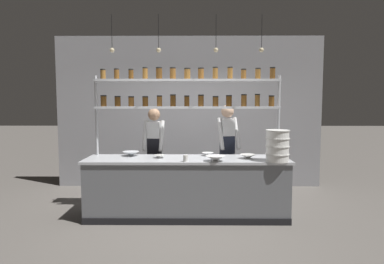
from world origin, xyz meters
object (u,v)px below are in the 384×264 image
object	(u,v)px
chef_center	(227,147)
prep_bowl_center_back	(131,154)
chef_left	(154,149)
prep_bowl_near_right	(248,157)
prep_bowl_center_front	(160,156)
spice_shelf_unit	(187,96)
prep_bowl_far_left	(216,159)
container_stack	(278,146)
prep_bowl_near_left	(208,154)
serving_cup_front	(186,158)

from	to	relation	value
chef_center	prep_bowl_center_back	xyz separation A→B (m)	(-1.58, -0.50, -0.05)
chef_left	prep_bowl_near_right	world-z (taller)	chef_left
prep_bowl_center_front	spice_shelf_unit	bearing A→B (deg)	36.60
prep_bowl_far_left	prep_bowl_near_right	bearing A→B (deg)	24.45
container_stack	prep_bowl_far_left	size ratio (longest dim) A/B	1.56
prep_bowl_near_left	prep_bowl_center_back	distance (m)	1.23
chef_center	prep_bowl_far_left	bearing A→B (deg)	-121.40
prep_bowl_center_back	serving_cup_front	xyz separation A→B (m)	(0.89, -0.52, 0.01)
spice_shelf_unit	prep_bowl_center_front	xyz separation A→B (m)	(-0.42, -0.31, -0.93)
chef_center	prep_bowl_center_back	size ratio (longest dim) A/B	6.58
prep_bowl_near_left	prep_bowl_near_right	size ratio (longest dim) A/B	0.78
chef_left	prep_bowl_near_right	bearing A→B (deg)	-19.82
prep_bowl_near_right	chef_left	bearing A→B (deg)	153.53
chef_left	prep_bowl_center_front	xyz separation A→B (m)	(0.16, -0.70, -0.02)
spice_shelf_unit	container_stack	world-z (taller)	spice_shelf_unit
prep_bowl_center_front	prep_bowl_far_left	distance (m)	0.89
spice_shelf_unit	prep_bowl_center_back	xyz separation A→B (m)	(-0.90, -0.12, -0.92)
spice_shelf_unit	prep_bowl_near_left	xyz separation A→B (m)	(0.33, -0.09, -0.93)
prep_bowl_near_right	prep_bowl_far_left	bearing A→B (deg)	-155.55
prep_bowl_center_front	prep_bowl_center_back	xyz separation A→B (m)	(-0.48, 0.19, 0.01)
container_stack	prep_bowl_center_back	size ratio (longest dim) A/B	1.74
chef_left	prep_bowl_near_right	xyz separation A→B (m)	(1.51, -0.75, -0.01)
chef_left	prep_bowl_center_back	distance (m)	0.60
chef_center	prep_bowl_near_right	bearing A→B (deg)	-88.38
chef_left	spice_shelf_unit	bearing A→B (deg)	-26.59
chef_center	serving_cup_front	size ratio (longest dim) A/B	17.70
spice_shelf_unit	prep_bowl_near_left	size ratio (longest dim) A/B	16.10
spice_shelf_unit	prep_bowl_center_back	world-z (taller)	spice_shelf_unit
spice_shelf_unit	prep_bowl_center_front	size ratio (longest dim) A/B	17.44
chef_center	prep_bowl_center_back	bearing A→B (deg)	-178.86
chef_center	container_stack	bearing A→B (deg)	-73.86
chef_center	prep_bowl_center_back	distance (m)	1.66
spice_shelf_unit	container_stack	distance (m)	1.62
chef_left	prep_bowl_near_left	size ratio (longest dim) A/B	9.00
container_stack	prep_bowl_center_back	distance (m)	2.27
prep_bowl_center_front	prep_bowl_far_left	size ratio (longest dim) A/B	0.58
prep_bowl_center_back	prep_bowl_far_left	xyz separation A→B (m)	(1.32, -0.48, 0.00)
container_stack	prep_bowl_center_front	xyz separation A→B (m)	(-1.73, 0.30, -0.21)
prep_bowl_near_left	prep_bowl_near_right	world-z (taller)	prep_bowl_near_right
chef_left	prep_bowl_center_front	bearing A→B (deg)	-70.07
chef_center	container_stack	size ratio (longest dim) A/B	3.77
container_stack	prep_bowl_near_right	size ratio (longest dim) A/B	1.92
chef_left	chef_center	distance (m)	1.27
prep_bowl_center_back	container_stack	bearing A→B (deg)	-12.51
chef_center	prep_bowl_center_front	world-z (taller)	chef_center
spice_shelf_unit	serving_cup_front	xyz separation A→B (m)	(-0.01, -0.64, -0.91)
prep_bowl_far_left	serving_cup_front	size ratio (longest dim) A/B	3.01
prep_bowl_near_right	prep_bowl_near_left	bearing A→B (deg)	154.92
prep_bowl_center_front	prep_bowl_far_left	world-z (taller)	prep_bowl_far_left
chef_left	prep_bowl_center_back	xyz separation A→B (m)	(-0.31, -0.51, -0.01)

